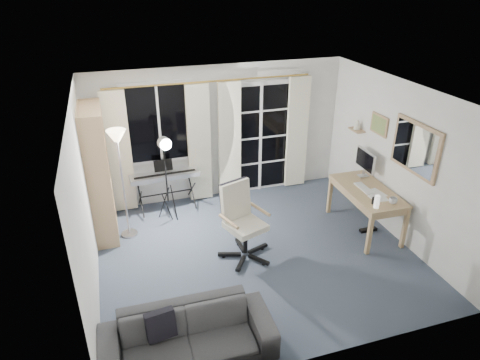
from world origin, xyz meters
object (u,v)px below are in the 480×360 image
object	(u,v)px
keyboard_piano	(165,176)
desk	(367,194)
torchiere_lamp	(119,152)
monitor	(365,161)
bookshelf	(97,178)
mug	(393,200)
studio_light	(165,153)
sofa	(187,330)
office_chair	(240,214)

from	to	relation	value
keyboard_piano	desk	distance (m)	3.33
torchiere_lamp	monitor	world-z (taller)	torchiere_lamp
bookshelf	mug	bearing A→B (deg)	-21.82
studio_light	monitor	xyz separation A→B (m)	(3.14, -0.75, -0.23)
bookshelf	torchiere_lamp	size ratio (longest dim) A/B	1.18
desk	mug	bearing A→B (deg)	-77.33
studio_light	desk	world-z (taller)	studio_light
monitor	sofa	distance (m)	4.06
monitor	keyboard_piano	bearing A→B (deg)	161.50
keyboard_piano	office_chair	world-z (taller)	office_chair
keyboard_piano	mug	world-z (taller)	keyboard_piano
office_chair	sofa	distance (m)	1.99
torchiere_lamp	mug	world-z (taller)	torchiere_lamp
mug	sofa	size ratio (longest dim) A/B	0.06
studio_light	keyboard_piano	bearing A→B (deg)	75.01
studio_light	monitor	world-z (taller)	studio_light
desk	keyboard_piano	bearing A→B (deg)	153.04
bookshelf	mug	xyz separation A→B (m)	(4.11, -1.62, -0.21)
studio_light	monitor	bearing A→B (deg)	-26.68
studio_light	bookshelf	bearing A→B (deg)	171.38
desk	monitor	world-z (taller)	monitor
monitor	sofa	size ratio (longest dim) A/B	0.28
desk	monitor	size ratio (longest dim) A/B	2.62
studio_light	desk	xyz separation A→B (m)	(2.95, -1.20, -0.59)
monitor	mug	distance (m)	0.98
torchiere_lamp	studio_light	distance (m)	0.76
torchiere_lamp	monitor	xyz separation A→B (m)	(3.84, -0.51, -0.43)
bookshelf	monitor	xyz separation A→B (m)	(4.20, -0.66, 0.00)
office_chair	torchiere_lamp	bearing A→B (deg)	127.61
torchiere_lamp	desk	bearing A→B (deg)	-14.78
torchiere_lamp	keyboard_piano	world-z (taller)	torchiere_lamp
studio_light	mug	bearing A→B (deg)	-42.42
torchiere_lamp	office_chair	size ratio (longest dim) A/B	1.55
keyboard_piano	studio_light	size ratio (longest dim) A/B	0.78
desk	mug	xyz separation A→B (m)	(0.10, -0.50, 0.15)
mug	bookshelf	bearing A→B (deg)	158.53
keyboard_piano	office_chair	xyz separation A→B (m)	(0.83, -1.62, 0.02)
bookshelf	sofa	size ratio (longest dim) A/B	1.11
desk	mug	size ratio (longest dim) A/B	11.51
office_chair	monitor	xyz separation A→B (m)	(2.30, 0.49, 0.32)
desk	sofa	bearing A→B (deg)	-151.20
studio_light	sofa	world-z (taller)	studio_light
torchiere_lamp	monitor	size ratio (longest dim) A/B	3.40
mug	monitor	bearing A→B (deg)	84.19
keyboard_piano	sofa	bearing A→B (deg)	-97.52
desk	torchiere_lamp	bearing A→B (deg)	166.57
mug	sofa	distance (m)	3.53
torchiere_lamp	studio_light	bearing A→B (deg)	19.10
torchiere_lamp	mug	size ratio (longest dim) A/B	14.96
office_chair	monitor	distance (m)	2.37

